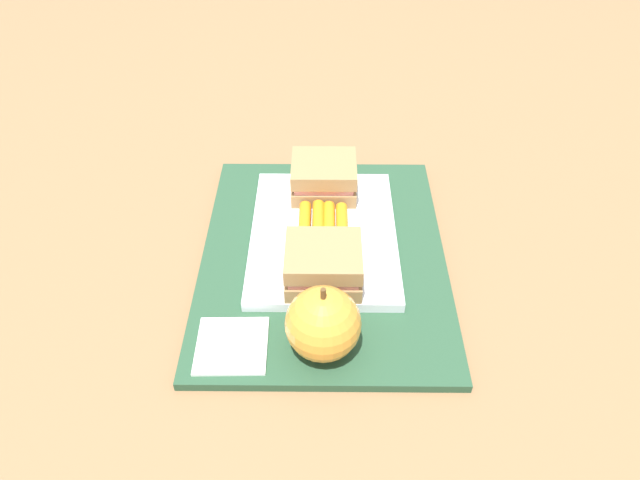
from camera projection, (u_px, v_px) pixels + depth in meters
ground_plane at (320, 259)px, 0.69m from camera, size 2.40×2.40×0.00m
lunchbag_mat at (320, 256)px, 0.68m from camera, size 0.36×0.28×0.01m
food_tray at (320, 235)px, 0.70m from camera, size 0.23×0.17×0.01m
sandwich_half_left at (321, 177)px, 0.73m from camera, size 0.07×0.08×0.04m
sandwich_half_right at (320, 264)px, 0.62m from camera, size 0.07×0.08×0.04m
carrot_sticks_bundle at (320, 226)px, 0.69m from camera, size 0.08×0.06×0.02m
apple at (317, 324)px, 0.56m from camera, size 0.07×0.07×0.08m
paper_napkin at (228, 345)px, 0.58m from camera, size 0.07×0.07×0.00m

